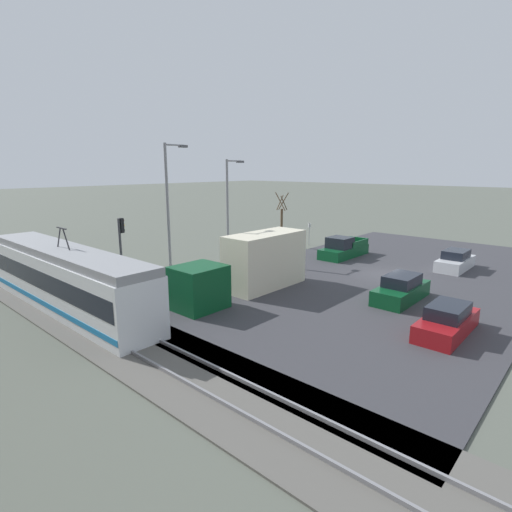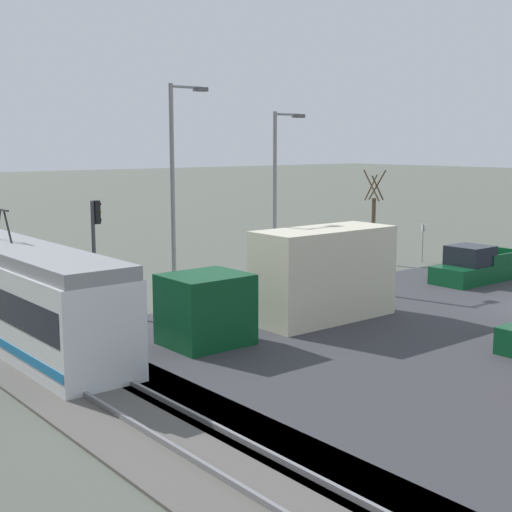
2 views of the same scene
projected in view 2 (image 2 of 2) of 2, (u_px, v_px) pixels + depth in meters
The scene contains 9 objects.
rail_bed at pixel (156, 418), 17.88m from camera, with size 73.02×4.40×0.22m.
light_rail_tram at pixel (7, 290), 25.33m from camera, with size 15.16×2.60×4.53m.
box_truck at pixel (298, 282), 26.85m from camera, with size 2.38×9.89×3.57m.
pickup_truck at pixel (477, 267), 35.58m from camera, with size 2.03×5.46×1.83m.
traffic_light_pole at pixel (95, 240), 28.92m from camera, with size 0.28×0.47×4.61m.
street_tree at pixel (373, 221), 40.99m from camera, with size 1.27×1.05×5.41m.
street_lamp_near_crossing at pixel (176, 179), 31.12m from camera, with size 0.36×1.95×9.42m.
street_lamp_mid_block at pixel (278, 185), 35.23m from camera, with size 0.36×1.95×8.42m.
no_parking_sign at pixel (423, 239), 41.50m from camera, with size 0.32×0.08×2.26m.
Camera 2 is at (-14.78, 27.40, 6.87)m, focal length 50.00 mm.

